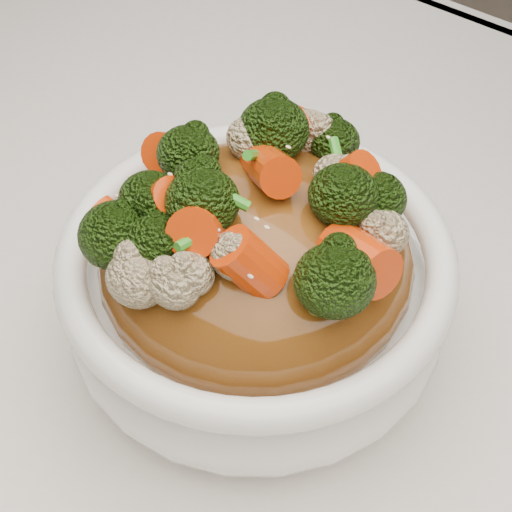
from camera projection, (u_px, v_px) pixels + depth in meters
The scene contains 8 objects.
tablecloth at pixel (285, 344), 0.51m from camera, with size 1.20×0.80×0.04m, color silver.
bowl at pixel (256, 294), 0.45m from camera, with size 0.22×0.22×0.09m, color white, non-canonical shape.
sauce_base at pixel (256, 260), 0.43m from camera, with size 0.17×0.17×0.10m, color #633611.
carrots at pixel (256, 174), 0.38m from camera, with size 0.17×0.17×0.05m, color red, non-canonical shape.
broccoli at pixel (256, 176), 0.38m from camera, with size 0.17×0.17×0.04m, color black, non-canonical shape.
cauliflower at pixel (256, 179), 0.39m from camera, with size 0.17×0.17×0.04m, color tan, non-canonical shape.
scallions at pixel (256, 173), 0.38m from camera, with size 0.13×0.13×0.02m, color #2D8B20, non-canonical shape.
sesame_seeds at pixel (256, 173), 0.38m from camera, with size 0.16×0.16×0.01m, color beige, non-canonical shape.
Camera 1 is at (0.17, -0.24, 1.14)m, focal length 55.00 mm.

